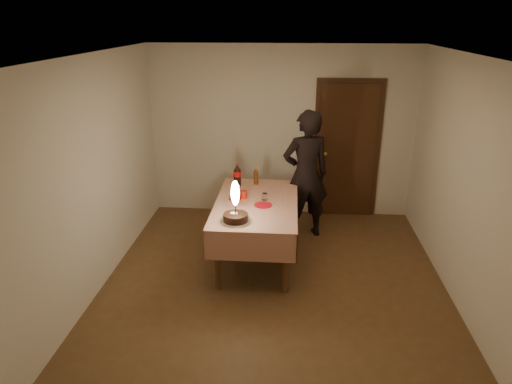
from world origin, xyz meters
TOP-DOWN VIEW (x-y plane):
  - ground at (0.00, 0.00)m, footprint 4.00×4.50m
  - room_shell at (0.03, 0.08)m, footprint 4.04×4.54m
  - dining_table at (-0.25, 0.67)m, footprint 1.02×1.72m
  - birthday_cake at (-0.44, 0.09)m, footprint 0.35×0.35m
  - red_plate at (-0.16, 0.57)m, footprint 0.22×0.22m
  - red_cup at (-0.42, 0.79)m, footprint 0.08×0.08m
  - clear_cup at (-0.15, 0.75)m, footprint 0.07×0.07m
  - napkin_stack at (-0.53, 0.77)m, footprint 0.15×0.15m
  - cola_bottle at (-0.56, 1.24)m, footprint 0.10×0.10m
  - amber_bottle_left at (-0.31, 1.32)m, footprint 0.06×0.06m
  - photographer at (0.37, 1.43)m, footprint 0.76×0.61m

SIDE VIEW (x-z plane):
  - ground at x=0.00m, z-range -0.01..0.01m
  - dining_table at x=-0.25m, z-range 0.29..1.09m
  - red_plate at x=-0.16m, z-range 0.80..0.80m
  - napkin_stack at x=-0.53m, z-range 0.80..0.82m
  - clear_cup at x=-0.15m, z-range 0.80..0.89m
  - red_cup at x=-0.42m, z-range 0.80..0.90m
  - photographer at x=0.37m, z-range 0.00..1.82m
  - birthday_cake at x=-0.44m, z-range 0.67..1.16m
  - amber_bottle_left at x=-0.31m, z-range 0.79..1.04m
  - cola_bottle at x=-0.56m, z-range 0.79..1.11m
  - room_shell at x=0.03m, z-range 0.34..2.96m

